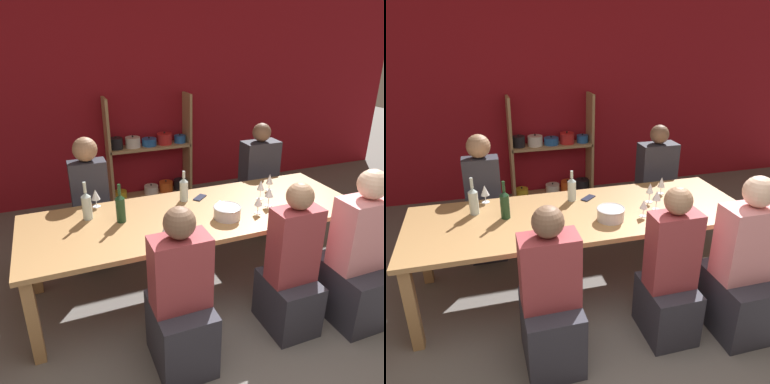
# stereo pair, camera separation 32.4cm
# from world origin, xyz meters

# --- Properties ---
(wall_back_red) EXTENTS (8.80, 0.06, 2.70)m
(wall_back_red) POSITION_xyz_m (0.00, 3.83, 1.35)
(wall_back_red) COLOR maroon
(wall_back_red) RESTS_ON ground_plane
(shelf_unit) EXTENTS (1.15, 0.30, 1.42)m
(shelf_unit) POSITION_xyz_m (0.24, 3.63, 0.53)
(shelf_unit) COLOR tan
(shelf_unit) RESTS_ON ground_plane
(dining_table) EXTENTS (2.89, 1.00, 0.74)m
(dining_table) POSITION_xyz_m (0.04, 1.47, 0.67)
(dining_table) COLOR #AD7F4C
(dining_table) RESTS_ON ground_plane
(mixing_bowl) EXTENTS (0.23, 0.23, 0.10)m
(mixing_bowl) POSITION_xyz_m (0.24, 1.28, 0.80)
(mixing_bowl) COLOR #B7BABC
(mixing_bowl) RESTS_ON dining_table
(wine_bottle_green) EXTENTS (0.08, 0.08, 0.33)m
(wine_bottle_green) POSITION_xyz_m (-0.59, 1.54, 0.87)
(wine_bottle_green) COLOR #19381E
(wine_bottle_green) RESTS_ON dining_table
(wine_bottle_dark) EXTENTS (0.08, 0.08, 0.29)m
(wine_bottle_dark) POSITION_xyz_m (0.03, 1.75, 0.85)
(wine_bottle_dark) COLOR #B2C6C1
(wine_bottle_dark) RESTS_ON dining_table
(wine_bottle_amber) EXTENTS (0.08, 0.08, 0.33)m
(wine_bottle_amber) POSITION_xyz_m (-0.84, 1.69, 0.86)
(wine_bottle_amber) COLOR #B2C6C1
(wine_bottle_amber) RESTS_ON dining_table
(wine_glass_empty_a) EXTENTS (0.07, 0.07, 0.17)m
(wine_glass_empty_a) POSITION_xyz_m (-0.38, 1.04, 0.86)
(wine_glass_empty_a) COLOR white
(wine_glass_empty_a) RESTS_ON dining_table
(wine_glass_red_a) EXTENTS (0.07, 0.07, 0.17)m
(wine_glass_red_a) POSITION_xyz_m (0.89, 1.67, 0.85)
(wine_glass_red_a) COLOR white
(wine_glass_red_a) RESTS_ON dining_table
(wine_glass_empty_b) EXTENTS (0.07, 0.07, 0.15)m
(wine_glass_empty_b) POSITION_xyz_m (0.52, 1.27, 0.85)
(wine_glass_empty_b) COLOR white
(wine_glass_empty_b) RESTS_ON dining_table
(wine_glass_empty_c) EXTENTS (0.08, 0.08, 0.17)m
(wine_glass_empty_c) POSITION_xyz_m (0.69, 1.36, 0.87)
(wine_glass_empty_c) COLOR white
(wine_glass_empty_c) RESTS_ON dining_table
(wine_glass_red_b) EXTENTS (0.07, 0.07, 0.19)m
(wine_glass_red_b) POSITION_xyz_m (0.70, 1.52, 0.87)
(wine_glass_red_b) COLOR white
(wine_glass_red_b) RESTS_ON dining_table
(wine_glass_red_c) EXTENTS (0.08, 0.08, 0.16)m
(wine_glass_red_c) POSITION_xyz_m (-0.74, 1.91, 0.85)
(wine_glass_red_c) COLOR white
(wine_glass_red_c) RESTS_ON dining_table
(cell_phone) EXTENTS (0.16, 0.15, 0.01)m
(cell_phone) POSITION_xyz_m (0.19, 1.74, 0.74)
(cell_phone) COLOR #1E2338
(cell_phone) RESTS_ON dining_table
(person_near_a) EXTENTS (0.45, 0.56, 1.27)m
(person_near_a) POSITION_xyz_m (1.07, 0.64, 0.46)
(person_near_a) COLOR #2D2D38
(person_near_a) RESTS_ON ground_plane
(person_far_a) EXTENTS (0.35, 0.43, 1.29)m
(person_far_a) POSITION_xyz_m (-0.75, 2.25, 0.50)
(person_far_a) COLOR #2D2D38
(person_far_a) RESTS_ON ground_plane
(person_near_b) EXTENTS (0.36, 0.45, 1.22)m
(person_near_b) POSITION_xyz_m (0.51, 0.72, 0.45)
(person_near_b) COLOR #2D2D38
(person_near_b) RESTS_ON ground_plane
(person_far_b) EXTENTS (0.42, 0.52, 1.25)m
(person_far_b) POSITION_xyz_m (1.16, 2.30, 0.46)
(person_far_b) COLOR #2D2D38
(person_far_b) RESTS_ON ground_plane
(person_near_c) EXTENTS (0.38, 0.48, 1.21)m
(person_near_c) POSITION_xyz_m (-0.39, 0.68, 0.45)
(person_near_c) COLOR #2D2D38
(person_near_c) RESTS_ON ground_plane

